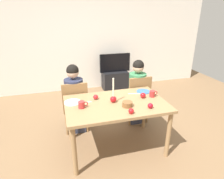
% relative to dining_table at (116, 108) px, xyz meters
% --- Properties ---
extents(ground_plane, '(7.68, 7.68, 0.00)m').
position_rel_dining_table_xyz_m(ground_plane, '(0.00, 0.00, -0.67)').
color(ground_plane, brown).
extents(back_wall, '(6.40, 0.10, 2.60)m').
position_rel_dining_table_xyz_m(back_wall, '(0.00, 2.60, 0.63)').
color(back_wall, silver).
rests_on(back_wall, ground).
extents(dining_table, '(1.40, 0.90, 0.75)m').
position_rel_dining_table_xyz_m(dining_table, '(0.00, 0.00, 0.00)').
color(dining_table, '#99754C').
rests_on(dining_table, ground).
extents(chair_left, '(0.40, 0.40, 0.90)m').
position_rel_dining_table_xyz_m(chair_left, '(-0.52, 0.61, -0.15)').
color(chair_left, olive).
rests_on(chair_left, ground).
extents(chair_right, '(0.40, 0.40, 0.90)m').
position_rel_dining_table_xyz_m(chair_right, '(0.59, 0.61, -0.15)').
color(chair_right, olive).
rests_on(chair_right, ground).
extents(person_left_child, '(0.30, 0.30, 1.17)m').
position_rel_dining_table_xyz_m(person_left_child, '(-0.52, 0.64, -0.10)').
color(person_left_child, '#33384C').
rests_on(person_left_child, ground).
extents(person_right_child, '(0.30, 0.30, 1.17)m').
position_rel_dining_table_xyz_m(person_right_child, '(0.59, 0.64, -0.10)').
color(person_right_child, '#33384C').
rests_on(person_right_child, ground).
extents(tv_stand, '(0.64, 0.40, 0.48)m').
position_rel_dining_table_xyz_m(tv_stand, '(0.67, 2.30, -0.43)').
color(tv_stand, black).
rests_on(tv_stand, ground).
extents(tv, '(0.79, 0.05, 0.46)m').
position_rel_dining_table_xyz_m(tv, '(0.67, 2.30, 0.04)').
color(tv, black).
rests_on(tv, tv_stand).
extents(candle_centerpiece, '(0.09, 0.09, 0.36)m').
position_rel_dining_table_xyz_m(candle_centerpiece, '(-0.03, 0.03, 0.15)').
color(candle_centerpiece, red).
rests_on(candle_centerpiece, dining_table).
extents(plate_left, '(0.23, 0.23, 0.01)m').
position_rel_dining_table_xyz_m(plate_left, '(-0.58, 0.16, 0.09)').
color(plate_left, silver).
rests_on(plate_left, dining_table).
extents(plate_right, '(0.21, 0.21, 0.01)m').
position_rel_dining_table_xyz_m(plate_right, '(0.53, 0.26, 0.09)').
color(plate_right, teal).
rests_on(plate_right, dining_table).
extents(mug_left, '(0.13, 0.09, 0.09)m').
position_rel_dining_table_xyz_m(mug_left, '(-0.48, -0.03, 0.13)').
color(mug_left, '#B72D2D').
rests_on(mug_left, dining_table).
extents(mug_right, '(0.13, 0.08, 0.10)m').
position_rel_dining_table_xyz_m(mug_right, '(0.58, 0.05, 0.13)').
color(mug_right, '#B72D2D').
rests_on(mug_right, dining_table).
extents(fork_left, '(0.18, 0.02, 0.01)m').
position_rel_dining_table_xyz_m(fork_left, '(-0.41, 0.12, 0.09)').
color(fork_left, silver).
rests_on(fork_left, dining_table).
extents(fork_right, '(0.18, 0.05, 0.01)m').
position_rel_dining_table_xyz_m(fork_right, '(0.36, 0.22, 0.09)').
color(fork_right, silver).
rests_on(fork_right, dining_table).
extents(bowl_walnuts, '(0.14, 0.14, 0.07)m').
position_rel_dining_table_xyz_m(bowl_walnuts, '(0.11, -0.15, 0.12)').
color(bowl_walnuts, brown).
rests_on(bowl_walnuts, dining_table).
extents(apple_near_candle, '(0.07, 0.07, 0.07)m').
position_rel_dining_table_xyz_m(apple_near_candle, '(0.39, -0.28, 0.12)').
color(apple_near_candle, '#AB1120').
rests_on(apple_near_candle, dining_table).
extents(apple_by_left_plate, '(0.07, 0.07, 0.07)m').
position_rel_dining_table_xyz_m(apple_by_left_plate, '(0.09, -0.35, 0.12)').
color(apple_by_left_plate, red).
rests_on(apple_by_left_plate, dining_table).
extents(apple_by_right_mug, '(0.07, 0.07, 0.07)m').
position_rel_dining_table_xyz_m(apple_by_right_mug, '(-0.25, 0.19, 0.12)').
color(apple_by_right_mug, red).
rests_on(apple_by_right_mug, dining_table).
extents(apple_far_edge, '(0.08, 0.08, 0.08)m').
position_rel_dining_table_xyz_m(apple_far_edge, '(0.43, 0.05, 0.12)').
color(apple_far_edge, '#AC141A').
rests_on(apple_far_edge, dining_table).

